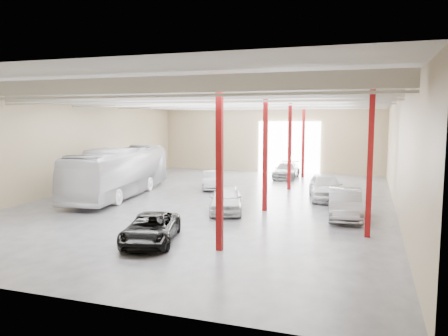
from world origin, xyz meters
The scene contains 8 objects.
depot_shell centered at (0.13, 0.48, 4.98)m, with size 22.12×32.12×7.06m.
coach_bus centered at (-6.79, -0.43, 1.66)m, with size 2.78×11.90×3.31m, color silver.
black_sedan centered at (0.63, -9.92, 0.62)m, with size 2.05×4.44×1.23m, color black.
car_row_a centered at (1.76, -3.00, 0.76)m, with size 1.79×4.45×1.52m, color silver.
car_row_b centered at (-1.78, 4.50, 0.68)m, with size 1.43×4.11×1.35m, color #B1B2B6.
car_row_c centered at (2.50, 12.00, 0.69)m, with size 1.94×4.77×1.39m, color gray.
car_right_near centered at (8.30, -2.41, 0.79)m, with size 1.67×4.78×1.58m, color #A1A1A5.
car_right_far centered at (6.79, 2.79, 0.86)m, with size 2.02×5.03×1.71m, color silver.
Camera 1 is at (9.46, -26.34, 5.38)m, focal length 35.00 mm.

